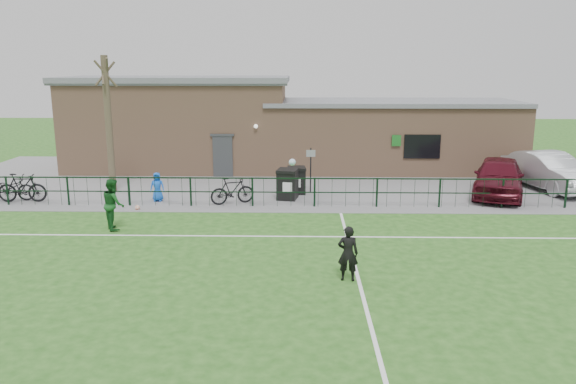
{
  "coord_description": "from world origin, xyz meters",
  "views": [
    {
      "loc": [
        0.43,
        -13.95,
        5.67
      ],
      "look_at": [
        0.0,
        5.0,
        1.3
      ],
      "focal_mm": 35.0,
      "sensor_mm": 36.0,
      "label": 1
    }
  ],
  "objects_px": {
    "wheelie_bin_left": "(297,181)",
    "car_maroon": "(499,177)",
    "wheelie_bin_right": "(288,185)",
    "bicycle_b": "(22,188)",
    "sign_post": "(311,170)",
    "bicycle_d": "(232,191)",
    "bare_tree": "(109,125)",
    "spectator_child": "(157,187)",
    "bicycle_a": "(9,188)",
    "ball_ground": "(137,208)",
    "outfield_player": "(113,204)",
    "car_silver": "(549,171)"
  },
  "relations": [
    {
      "from": "wheelie_bin_left",
      "to": "sign_post",
      "type": "relative_size",
      "value": 0.55
    },
    {
      "from": "bicycle_d",
      "to": "ball_ground",
      "type": "distance_m",
      "value": 3.81
    },
    {
      "from": "car_silver",
      "to": "bicycle_a",
      "type": "distance_m",
      "value": 23.7
    },
    {
      "from": "bare_tree",
      "to": "bicycle_b",
      "type": "xyz_separation_m",
      "value": [
        -3.11,
        -2.04,
        -2.38
      ]
    },
    {
      "from": "spectator_child",
      "to": "outfield_player",
      "type": "xyz_separation_m",
      "value": [
        -0.51,
        -4.0,
        0.27
      ]
    },
    {
      "from": "car_silver",
      "to": "ball_ground",
      "type": "height_order",
      "value": "car_silver"
    },
    {
      "from": "bicycle_d",
      "to": "car_silver",
      "type": "bearing_deg",
      "value": -100.15
    },
    {
      "from": "bicycle_d",
      "to": "spectator_child",
      "type": "distance_m",
      "value": 3.22
    },
    {
      "from": "bicycle_a",
      "to": "outfield_player",
      "type": "xyz_separation_m",
      "value": [
        5.7,
        -3.86,
        0.33
      ]
    },
    {
      "from": "bicycle_a",
      "to": "bicycle_d",
      "type": "height_order",
      "value": "bicycle_d"
    },
    {
      "from": "wheelie_bin_right",
      "to": "outfield_player",
      "type": "relative_size",
      "value": 0.67
    },
    {
      "from": "spectator_child",
      "to": "car_silver",
      "type": "bearing_deg",
      "value": 6.68
    },
    {
      "from": "car_maroon",
      "to": "spectator_child",
      "type": "height_order",
      "value": "car_maroon"
    },
    {
      "from": "sign_post",
      "to": "car_maroon",
      "type": "xyz_separation_m",
      "value": [
        8.15,
        -0.48,
        -0.16
      ]
    },
    {
      "from": "bicycle_b",
      "to": "bicycle_d",
      "type": "height_order",
      "value": "bicycle_b"
    },
    {
      "from": "bicycle_d",
      "to": "spectator_child",
      "type": "xyz_separation_m",
      "value": [
        -3.19,
        0.42,
        0.06
      ]
    },
    {
      "from": "car_silver",
      "to": "bicycle_d",
      "type": "xyz_separation_m",
      "value": [
        -14.12,
        -3.1,
        -0.29
      ]
    },
    {
      "from": "car_maroon",
      "to": "outfield_player",
      "type": "distance_m",
      "value": 16.0
    },
    {
      "from": "sign_post",
      "to": "bicycle_b",
      "type": "height_order",
      "value": "sign_post"
    },
    {
      "from": "bare_tree",
      "to": "wheelie_bin_right",
      "type": "bearing_deg",
      "value": -8.89
    },
    {
      "from": "wheelie_bin_left",
      "to": "bicycle_d",
      "type": "distance_m",
      "value": 3.28
    },
    {
      "from": "ball_ground",
      "to": "bicycle_d",
      "type": "bearing_deg",
      "value": 15.4
    },
    {
      "from": "sign_post",
      "to": "outfield_player",
      "type": "height_order",
      "value": "sign_post"
    },
    {
      "from": "bicycle_a",
      "to": "bicycle_b",
      "type": "relative_size",
      "value": 1.03
    },
    {
      "from": "car_silver",
      "to": "outfield_player",
      "type": "distance_m",
      "value": 19.04
    },
    {
      "from": "car_silver",
      "to": "sign_post",
      "type": "bearing_deg",
      "value": 170.64
    },
    {
      "from": "outfield_player",
      "to": "car_silver",
      "type": "bearing_deg",
      "value": -97.25
    },
    {
      "from": "wheelie_bin_right",
      "to": "bicycle_d",
      "type": "relative_size",
      "value": 0.65
    },
    {
      "from": "bare_tree",
      "to": "wheelie_bin_left",
      "type": "xyz_separation_m",
      "value": [
        8.26,
        -0.18,
        -2.43
      ]
    },
    {
      "from": "bicycle_a",
      "to": "ball_ground",
      "type": "relative_size",
      "value": 10.56
    },
    {
      "from": "wheelie_bin_left",
      "to": "bicycle_a",
      "type": "xyz_separation_m",
      "value": [
        -12.02,
        -1.7,
        -0.0
      ]
    },
    {
      "from": "bicycle_d",
      "to": "outfield_player",
      "type": "distance_m",
      "value": 5.17
    },
    {
      "from": "sign_post",
      "to": "bicycle_d",
      "type": "distance_m",
      "value": 3.94
    },
    {
      "from": "car_silver",
      "to": "spectator_child",
      "type": "distance_m",
      "value": 17.52
    },
    {
      "from": "wheelie_bin_right",
      "to": "bicycle_b",
      "type": "bearing_deg",
      "value": -165.87
    },
    {
      "from": "car_silver",
      "to": "bicycle_b",
      "type": "distance_m",
      "value": 23.07
    },
    {
      "from": "bare_tree",
      "to": "spectator_child",
      "type": "bearing_deg",
      "value": -35.33
    },
    {
      "from": "car_silver",
      "to": "bicycle_a",
      "type": "height_order",
      "value": "car_silver"
    },
    {
      "from": "wheelie_bin_left",
      "to": "bicycle_d",
      "type": "bearing_deg",
      "value": -148.32
    },
    {
      "from": "spectator_child",
      "to": "outfield_player",
      "type": "relative_size",
      "value": 0.68
    },
    {
      "from": "sign_post",
      "to": "car_silver",
      "type": "height_order",
      "value": "sign_post"
    },
    {
      "from": "wheelie_bin_right",
      "to": "car_maroon",
      "type": "height_order",
      "value": "car_maroon"
    },
    {
      "from": "wheelie_bin_left",
      "to": "car_maroon",
      "type": "distance_m",
      "value": 8.77
    },
    {
      "from": "wheelie_bin_left",
      "to": "spectator_child",
      "type": "height_order",
      "value": "spectator_child"
    },
    {
      "from": "bare_tree",
      "to": "bicycle_a",
      "type": "relative_size",
      "value": 2.9
    },
    {
      "from": "sign_post",
      "to": "bicycle_b",
      "type": "distance_m",
      "value": 12.18
    },
    {
      "from": "wheelie_bin_left",
      "to": "bicycle_b",
      "type": "height_order",
      "value": "bicycle_b"
    },
    {
      "from": "bicycle_b",
      "to": "ball_ground",
      "type": "xyz_separation_m",
      "value": [
        5.11,
        -1.12,
        -0.53
      ]
    },
    {
      "from": "bicycle_a",
      "to": "ball_ground",
      "type": "height_order",
      "value": "bicycle_a"
    },
    {
      "from": "bare_tree",
      "to": "car_silver",
      "type": "xyz_separation_m",
      "value": [
        19.77,
        0.94,
        -2.14
      ]
    }
  ]
}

